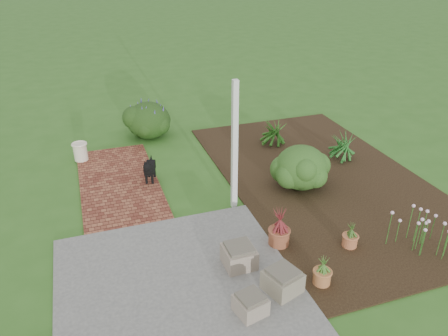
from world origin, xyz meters
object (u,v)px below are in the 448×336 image
object	(u,v)px
black_dog	(149,168)
cream_ceramic_urn	(80,152)
stone_trough_near	(250,305)
evergreen_shrub	(301,166)

from	to	relation	value
black_dog	cream_ceramic_urn	xyz separation A→B (m)	(-1.33, 1.54, -0.11)
stone_trough_near	cream_ceramic_urn	distance (m)	5.98
black_dog	cream_ceramic_urn	size ratio (longest dim) A/B	1.46
black_dog	cream_ceramic_urn	world-z (taller)	black_dog
evergreen_shrub	cream_ceramic_urn	bearing A→B (deg)	147.49
black_dog	cream_ceramic_urn	bearing A→B (deg)	150.23
evergreen_shrub	black_dog	bearing A→B (deg)	158.22
cream_ceramic_urn	evergreen_shrub	size ratio (longest dim) A/B	0.38
cream_ceramic_urn	black_dog	bearing A→B (deg)	-49.20
cream_ceramic_urn	evergreen_shrub	world-z (taller)	evergreen_shrub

